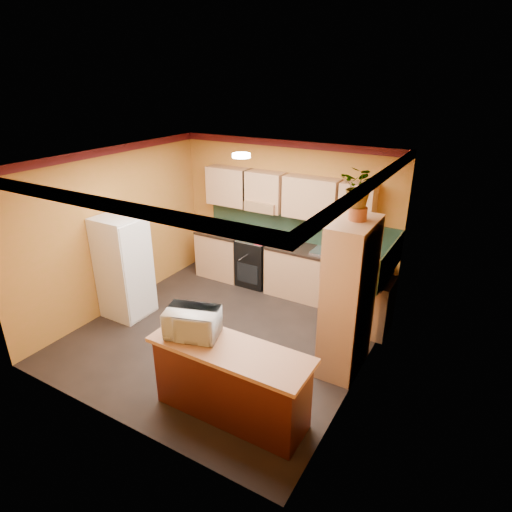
% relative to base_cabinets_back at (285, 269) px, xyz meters
% --- Properties ---
extents(room_shell, '(4.24, 4.24, 2.72)m').
position_rel_base_cabinets_back_xyz_m(room_shell, '(-0.13, -1.52, 1.65)').
color(room_shell, black).
rests_on(room_shell, ground).
extents(base_cabinets_back, '(3.65, 0.60, 0.88)m').
position_rel_base_cabinets_back_xyz_m(base_cabinets_back, '(0.00, 0.00, 0.00)').
color(base_cabinets_back, tan).
rests_on(base_cabinets_back, ground).
extents(countertop_back, '(3.65, 0.62, 0.04)m').
position_rel_base_cabinets_back_xyz_m(countertop_back, '(0.00, -0.00, 0.46)').
color(countertop_back, black).
rests_on(countertop_back, base_cabinets_back).
extents(stove, '(0.58, 0.58, 0.91)m').
position_rel_base_cabinets_back_xyz_m(stove, '(-0.62, -0.00, 0.02)').
color(stove, black).
rests_on(stove, ground).
extents(kettle, '(0.21, 0.21, 0.18)m').
position_rel_base_cabinets_back_xyz_m(kettle, '(-0.53, -0.05, 0.56)').
color(kettle, red).
rests_on(kettle, stove).
extents(sink, '(0.48, 0.40, 0.03)m').
position_rel_base_cabinets_back_xyz_m(sink, '(0.77, 0.00, 0.50)').
color(sink, silver).
rests_on(sink, countertop_back).
extents(base_cabinets_right, '(0.60, 0.80, 0.88)m').
position_rel_base_cabinets_back_xyz_m(base_cabinets_right, '(1.64, -0.52, 0.00)').
color(base_cabinets_right, tan).
rests_on(base_cabinets_right, ground).
extents(countertop_right, '(0.62, 0.80, 0.04)m').
position_rel_base_cabinets_back_xyz_m(countertop_right, '(1.64, -0.52, 0.46)').
color(countertop_right, black).
rests_on(countertop_right, base_cabinets_right).
extents(fridge, '(0.68, 0.66, 1.70)m').
position_rel_base_cabinets_back_xyz_m(fridge, '(-1.91, -2.03, 0.41)').
color(fridge, white).
rests_on(fridge, ground).
extents(pantry, '(0.48, 0.90, 2.10)m').
position_rel_base_cabinets_back_xyz_m(pantry, '(1.69, -1.59, 0.61)').
color(pantry, tan).
rests_on(pantry, ground).
extents(fern_pot, '(0.22, 0.22, 0.16)m').
position_rel_base_cabinets_back_xyz_m(fern_pot, '(1.69, -1.54, 1.74)').
color(fern_pot, brown).
rests_on(fern_pot, pantry).
extents(fern, '(0.53, 0.49, 0.50)m').
position_rel_base_cabinets_back_xyz_m(fern, '(1.69, -1.54, 2.07)').
color(fern, tan).
rests_on(fern, fern_pot).
extents(breakfast_bar, '(1.80, 0.55, 0.88)m').
position_rel_base_cabinets_back_xyz_m(breakfast_bar, '(0.87, -3.13, 0.00)').
color(breakfast_bar, '#481E10').
rests_on(breakfast_bar, ground).
extents(bar_top, '(1.90, 0.65, 0.05)m').
position_rel_base_cabinets_back_xyz_m(bar_top, '(0.87, -3.13, 0.47)').
color(bar_top, tan).
rests_on(bar_top, breakfast_bar).
extents(microwave, '(0.70, 0.57, 0.33)m').
position_rel_base_cabinets_back_xyz_m(microwave, '(0.36, -3.13, 0.66)').
color(microwave, white).
rests_on(microwave, bar_top).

